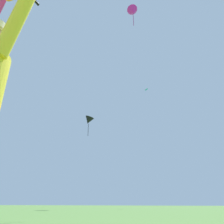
% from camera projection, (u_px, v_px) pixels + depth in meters
% --- Properties ---
extents(distant_kite_teal_low_right, '(0.72, 0.75, 0.33)m').
position_uv_depth(distant_kite_teal_low_right, '(146.00, 89.00, 37.23)').
color(distant_kite_teal_low_right, '#19B2AD').
extents(distant_kite_black_low_left, '(1.66, 1.48, 2.54)m').
position_uv_depth(distant_kite_black_low_left, '(89.00, 120.00, 25.06)').
color(distant_kite_black_low_left, black).
extents(distant_kite_magenta_far_center, '(1.77, 1.77, 2.77)m').
position_uv_depth(distant_kite_magenta_far_center, '(133.00, 11.00, 23.41)').
color(distant_kite_magenta_far_center, '#DB2393').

